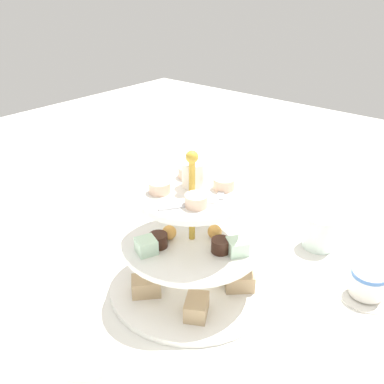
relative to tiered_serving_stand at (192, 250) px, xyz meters
The scene contains 6 objects.
ground_plane 0.08m from the tiered_serving_stand, behind, with size 2.40×2.40×0.00m, color silver.
tiered_serving_stand is the anchor object (origin of this frame).
water_glass_short_left 0.28m from the tiered_serving_stand, 24.48° to the right, with size 0.06×0.06×0.07m, color silver.
teacup_with_saucer 0.30m from the tiered_serving_stand, 55.56° to the right, with size 0.09×0.09×0.05m.
butter_knife_left 0.34m from the tiered_serving_stand, 115.54° to the left, with size 0.17×0.01×0.00m, color silver.
water_glass_mid_back 0.25m from the tiered_serving_stand, 32.94° to the left, with size 0.06×0.06×0.11m, color silver.
Camera 1 is at (-0.45, -0.38, 0.49)m, focal length 39.75 mm.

